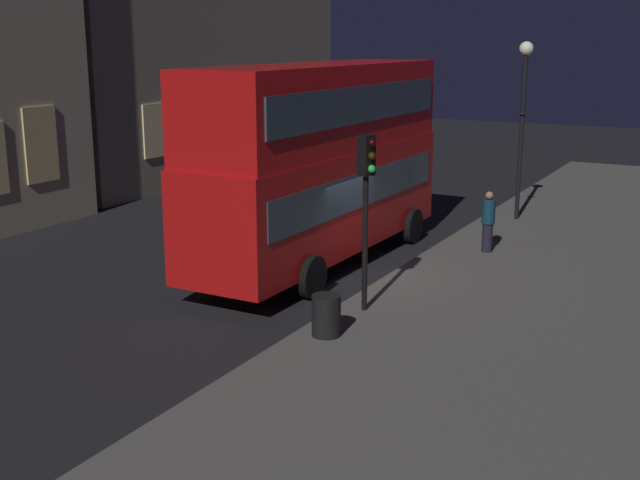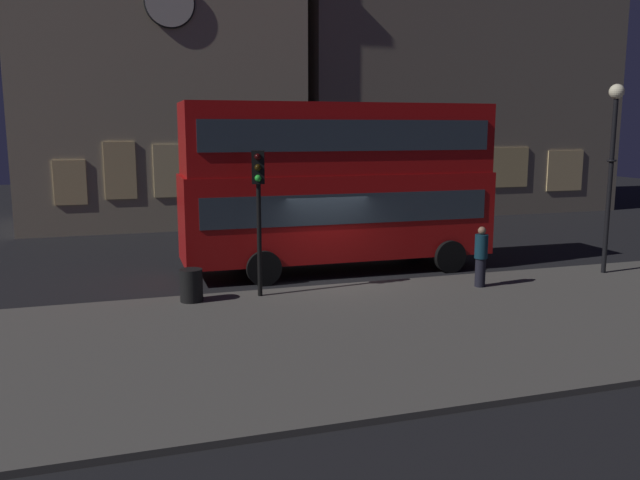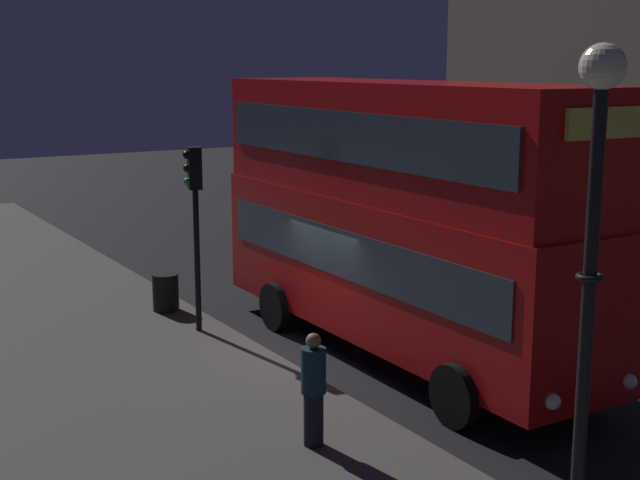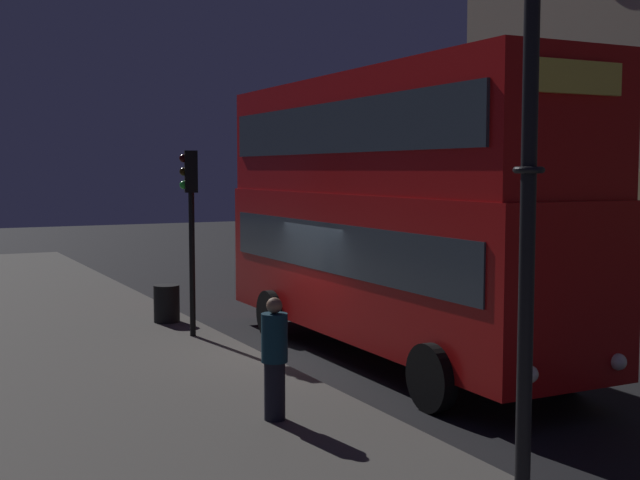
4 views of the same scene
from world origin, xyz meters
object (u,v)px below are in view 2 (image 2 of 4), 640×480
pedestrian (481,256)px  litter_bin (191,285)px  traffic_light_near_kerb (259,192)px  street_lamp (613,145)px  double_decker_bus (338,179)px

pedestrian → litter_bin: size_ratio=2.02×
traffic_light_near_kerb → street_lamp: 10.72m
traffic_light_near_kerb → litter_bin: (-1.79, 0.00, -2.33)m
double_decker_bus → street_lamp: street_lamp is taller
double_decker_bus → traffic_light_near_kerb: bearing=-137.6°
street_lamp → pedestrian: 5.49m
double_decker_bus → traffic_light_near_kerb: 4.22m
traffic_light_near_kerb → pedestrian: traffic_light_near_kerb is taller
street_lamp → litter_bin: street_lamp is taller
street_lamp → double_decker_bus: bearing=156.6°
double_decker_bus → pedestrian: 5.08m
double_decker_bus → litter_bin: (-4.94, -2.80, -2.39)m
street_lamp → litter_bin: bearing=177.9°
street_lamp → pedestrian: (-4.57, -0.41, -3.02)m
litter_bin → traffic_light_near_kerb: bearing=-0.1°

